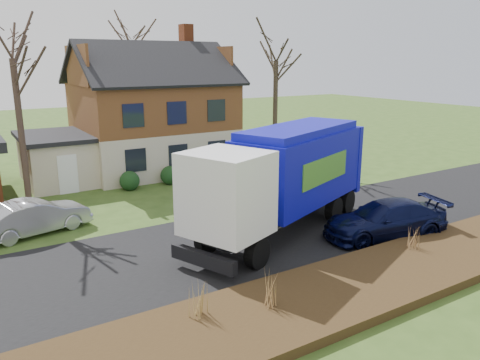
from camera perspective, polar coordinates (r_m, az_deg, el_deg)
ground at (r=18.63m, az=0.18°, el=-7.50°), size 120.00×120.00×0.00m
road at (r=18.62m, az=0.18°, el=-7.48°), size 80.00×7.00×0.02m
mulch_verge at (r=14.75m, az=11.46°, el=-13.36°), size 80.00×3.50×0.30m
main_house at (r=30.62m, az=-11.46°, el=8.66°), size 12.95×8.95×9.26m
garbage_truck at (r=19.11m, az=5.57°, el=0.80°), size 10.30×6.22×4.30m
silver_sedan at (r=21.00m, az=-23.69°, el=-4.12°), size 4.57×2.48×1.43m
navy_wagon at (r=19.73m, az=17.27°, el=-4.61°), size 5.45×3.22×1.48m
tree_front_west at (r=23.73m, az=-26.28°, el=15.65°), size 3.29×3.29×9.77m
tree_front_east at (r=31.48m, az=4.46°, el=16.32°), size 3.55×3.55×9.86m
tree_back at (r=37.95m, az=-13.30°, el=17.61°), size 3.52×3.52×11.16m
grass_clump_west at (r=12.85m, az=-4.95°, el=-14.22°), size 0.38×0.32×1.02m
grass_clump_mid at (r=13.28m, az=3.90°, el=-13.11°), size 0.38×0.31×1.05m
grass_clump_east at (r=18.20m, az=20.51°, el=-6.48°), size 0.36×0.29×0.89m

